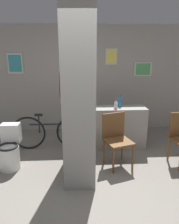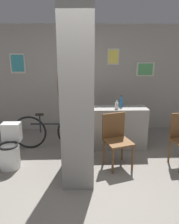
% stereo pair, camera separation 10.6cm
% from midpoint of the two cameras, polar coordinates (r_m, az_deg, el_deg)
% --- Properties ---
extents(ground_plane, '(14.00, 14.00, 0.00)m').
position_cam_midpoint_polar(ground_plane, '(3.48, 0.14, -19.69)').
color(ground_plane, slate).
extents(wall_back, '(8.00, 0.09, 2.60)m').
position_cam_midpoint_polar(wall_back, '(5.49, -0.77, 8.55)').
color(wall_back, gray).
rests_on(wall_back, ground_plane).
extents(pillar_center, '(0.50, 1.05, 2.60)m').
position_cam_midpoint_polar(pillar_center, '(3.42, -2.27, 3.73)').
color(pillar_center, gray).
rests_on(pillar_center, ground_plane).
extents(counter_shelf, '(1.47, 0.44, 0.87)m').
position_cam_midpoint_polar(counter_shelf, '(4.64, 6.22, -4.09)').
color(counter_shelf, gray).
rests_on(counter_shelf, ground_plane).
extents(toilet, '(0.36, 0.52, 0.75)m').
position_cam_midpoint_polar(toilet, '(4.16, -19.34, -9.16)').
color(toilet, silver).
rests_on(toilet, ground_plane).
extents(chair_near_pillar, '(0.55, 0.55, 0.94)m').
position_cam_midpoint_polar(chair_near_pillar, '(3.93, 7.78, -6.57)').
color(chair_near_pillar, brown).
rests_on(chair_near_pillar, ground_plane).
extents(bicycle, '(1.65, 0.42, 0.76)m').
position_cam_midpoint_polar(bicycle, '(4.64, -9.14, -5.07)').
color(bicycle, black).
rests_on(bicycle, ground_plane).
extents(bottle_tall, '(0.07, 0.07, 0.26)m').
position_cam_midpoint_polar(bottle_tall, '(4.56, 8.90, 2.48)').
color(bottle_tall, '#19598C').
rests_on(bottle_tall, counter_shelf).
extents(bottle_short, '(0.07, 0.07, 0.20)m').
position_cam_midpoint_polar(bottle_short, '(4.43, 7.80, 1.76)').
color(bottle_short, silver).
rests_on(bottle_short, counter_shelf).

